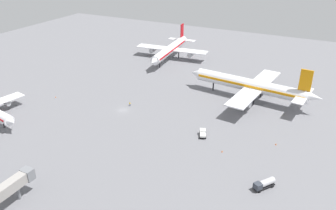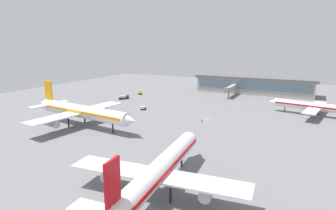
{
  "view_description": "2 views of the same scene",
  "coord_description": "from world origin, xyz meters",
  "px_view_note": "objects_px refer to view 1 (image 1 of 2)",
  "views": [
    {
      "loc": [
        69.75,
        -97.96,
        60.11
      ],
      "look_at": [
        17.53,
        4.38,
        4.21
      ],
      "focal_mm": 36.58,
      "sensor_mm": 36.0,
      "label": 1
    },
    {
      "loc": [
        -40.04,
        116.54,
        33.07
      ],
      "look_at": [
        15.2,
        7.22,
        6.38
      ],
      "focal_mm": 30.58,
      "sensor_mm": 36.0,
      "label": 2
    }
  ],
  "objects_px": {
    "fuel_truck": "(264,184)",
    "safety_cone_far_side": "(276,144)",
    "airplane_distant": "(171,49)",
    "safety_cone_near_gate": "(56,97)",
    "pushback_tractor": "(203,133)",
    "safety_cone_mid_apron": "(222,151)",
    "ground_crew_worker": "(130,104)",
    "airplane_at_gate": "(251,85)"
  },
  "relations": [
    {
      "from": "airplane_distant",
      "to": "fuel_truck",
      "type": "relative_size",
      "value": 8.13
    },
    {
      "from": "airplane_distant",
      "to": "safety_cone_mid_apron",
      "type": "bearing_deg",
      "value": 31.21
    },
    {
      "from": "safety_cone_near_gate",
      "to": "airplane_at_gate",
      "type": "bearing_deg",
      "value": 25.96
    },
    {
      "from": "safety_cone_near_gate",
      "to": "fuel_truck",
      "type": "bearing_deg",
      "value": -11.46
    },
    {
      "from": "fuel_truck",
      "to": "airplane_at_gate",
      "type": "bearing_deg",
      "value": -126.39
    },
    {
      "from": "safety_cone_far_side",
      "to": "ground_crew_worker",
      "type": "bearing_deg",
      "value": 177.12
    },
    {
      "from": "safety_cone_near_gate",
      "to": "safety_cone_far_side",
      "type": "relative_size",
      "value": 1.0
    },
    {
      "from": "safety_cone_mid_apron",
      "to": "safety_cone_far_side",
      "type": "height_order",
      "value": "same"
    },
    {
      "from": "ground_crew_worker",
      "to": "safety_cone_far_side",
      "type": "bearing_deg",
      "value": 126.21
    },
    {
      "from": "fuel_truck",
      "to": "safety_cone_mid_apron",
      "type": "relative_size",
      "value": 10.41
    },
    {
      "from": "safety_cone_near_gate",
      "to": "safety_cone_mid_apron",
      "type": "distance_m",
      "value": 76.23
    },
    {
      "from": "airplane_distant",
      "to": "safety_cone_near_gate",
      "type": "distance_m",
      "value": 71.21
    },
    {
      "from": "fuel_truck",
      "to": "pushback_tractor",
      "type": "distance_m",
      "value": 30.38
    },
    {
      "from": "airplane_distant",
      "to": "ground_crew_worker",
      "type": "relative_size",
      "value": 30.41
    },
    {
      "from": "airplane_distant",
      "to": "safety_cone_far_side",
      "type": "xyz_separation_m",
      "value": [
        70.13,
        -63.6,
        -5.32
      ]
    },
    {
      "from": "safety_cone_near_gate",
      "to": "safety_cone_far_side",
      "type": "xyz_separation_m",
      "value": [
        90.04,
        4.56,
        0.0
      ]
    },
    {
      "from": "airplane_distant",
      "to": "pushback_tractor",
      "type": "xyz_separation_m",
      "value": [
        46.84,
        -68.98,
        -4.65
      ]
    },
    {
      "from": "airplane_at_gate",
      "to": "airplane_distant",
      "type": "bearing_deg",
      "value": -25.21
    },
    {
      "from": "airplane_at_gate",
      "to": "ground_crew_worker",
      "type": "height_order",
      "value": "airplane_at_gate"
    },
    {
      "from": "safety_cone_near_gate",
      "to": "safety_cone_mid_apron",
      "type": "height_order",
      "value": "same"
    },
    {
      "from": "pushback_tractor",
      "to": "safety_cone_far_side",
      "type": "distance_m",
      "value": 23.91
    },
    {
      "from": "pushback_tractor",
      "to": "safety_cone_mid_apron",
      "type": "bearing_deg",
      "value": -148.36
    },
    {
      "from": "ground_crew_worker",
      "to": "safety_cone_mid_apron",
      "type": "bearing_deg",
      "value": 110.37
    },
    {
      "from": "pushback_tractor",
      "to": "safety_cone_near_gate",
      "type": "distance_m",
      "value": 66.76
    },
    {
      "from": "airplane_distant",
      "to": "safety_cone_near_gate",
      "type": "height_order",
      "value": "airplane_distant"
    },
    {
      "from": "airplane_distant",
      "to": "ground_crew_worker",
      "type": "xyz_separation_m",
      "value": [
        12.32,
        -60.69,
        -4.77
      ]
    },
    {
      "from": "safety_cone_mid_apron",
      "to": "safety_cone_far_side",
      "type": "relative_size",
      "value": 1.0
    },
    {
      "from": "safety_cone_mid_apron",
      "to": "safety_cone_far_side",
      "type": "xyz_separation_m",
      "value": [
        14.17,
        11.88,
        0.0
      ]
    },
    {
      "from": "pushback_tractor",
      "to": "safety_cone_far_side",
      "type": "relative_size",
      "value": 7.99
    },
    {
      "from": "safety_cone_mid_apron",
      "to": "safety_cone_near_gate",
      "type": "bearing_deg",
      "value": 174.49
    },
    {
      "from": "fuel_truck",
      "to": "safety_cone_far_side",
      "type": "bearing_deg",
      "value": -141.52
    },
    {
      "from": "pushback_tractor",
      "to": "safety_cone_far_side",
      "type": "height_order",
      "value": "pushback_tractor"
    },
    {
      "from": "safety_cone_near_gate",
      "to": "safety_cone_far_side",
      "type": "height_order",
      "value": "same"
    },
    {
      "from": "fuel_truck",
      "to": "safety_cone_mid_apron",
      "type": "distance_m",
      "value": 19.21
    },
    {
      "from": "ground_crew_worker",
      "to": "safety_cone_near_gate",
      "type": "height_order",
      "value": "ground_crew_worker"
    },
    {
      "from": "fuel_truck",
      "to": "ground_crew_worker",
      "type": "xyz_separation_m",
      "value": [
        -59.2,
        26.0,
        -0.54
      ]
    },
    {
      "from": "airplane_distant",
      "to": "ground_crew_worker",
      "type": "bearing_deg",
      "value": 6.13
    },
    {
      "from": "ground_crew_worker",
      "to": "safety_cone_far_side",
      "type": "height_order",
      "value": "ground_crew_worker"
    },
    {
      "from": "fuel_truck",
      "to": "safety_cone_far_side",
      "type": "relative_size",
      "value": 10.41
    },
    {
      "from": "pushback_tractor",
      "to": "safety_cone_far_side",
      "type": "xyz_separation_m",
      "value": [
        23.29,
        5.38,
        -0.67
      ]
    },
    {
      "from": "safety_cone_mid_apron",
      "to": "airplane_distant",
      "type": "bearing_deg",
      "value": 126.55
    },
    {
      "from": "safety_cone_near_gate",
      "to": "safety_cone_mid_apron",
      "type": "xyz_separation_m",
      "value": [
        75.88,
        -7.32,
        0.0
      ]
    }
  ]
}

